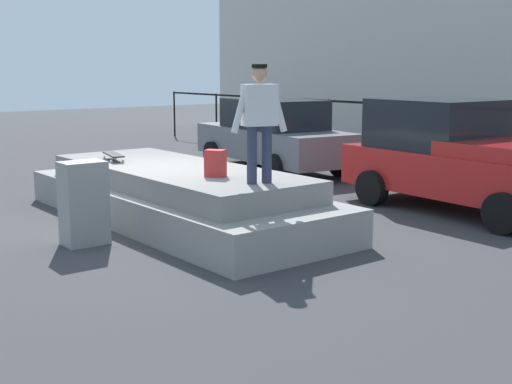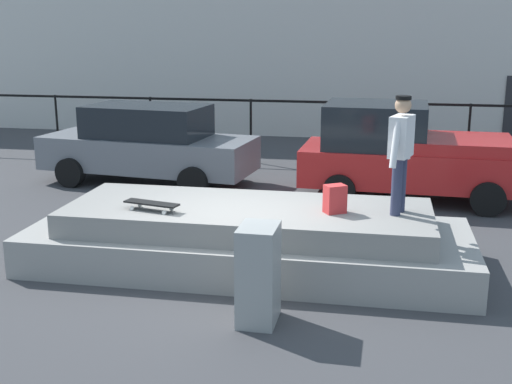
{
  "view_description": "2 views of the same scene",
  "coord_description": "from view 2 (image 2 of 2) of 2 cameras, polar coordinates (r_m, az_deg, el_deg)",
  "views": [
    {
      "loc": [
        9.5,
        -5.39,
        2.47
      ],
      "look_at": [
        0.56,
        1.64,
        0.4
      ],
      "focal_mm": 48.1,
      "sensor_mm": 36.0,
      "label": 1
    },
    {
      "loc": [
        1.9,
        -8.51,
        3.41
      ],
      "look_at": [
        -0.05,
        1.7,
        0.77
      ],
      "focal_mm": 45.95,
      "sensor_mm": 36.0,
      "label": 2
    }
  ],
  "objects": [
    {
      "name": "warehouse_building",
      "position": [
        23.5,
        6.37,
        14.77
      ],
      "size": [
        30.5,
        6.43,
        7.28
      ],
      "color": "beige",
      "rests_on": "ground_plane"
    },
    {
      "name": "skateboarder",
      "position": [
        9.07,
        12.5,
        3.88
      ],
      "size": [
        0.36,
        0.81,
        1.62
      ],
      "color": "#2D334C",
      "rests_on": "concrete_ledge"
    },
    {
      "name": "backpack",
      "position": [
        9.11,
        6.89,
        -0.6
      ],
      "size": [
        0.34,
        0.32,
        0.4
      ],
      "primitive_type": "cube",
      "rotation": [
        0.0,
        0.0,
        3.71
      ],
      "color": "red",
      "rests_on": "concrete_ledge"
    },
    {
      "name": "car_red_pickup_mid",
      "position": [
        13.49,
        12.92,
        3.36
      ],
      "size": [
        4.5,
        2.3,
        1.92
      ],
      "color": "#B21E1E",
      "rests_on": "ground_plane"
    },
    {
      "name": "skateboard",
      "position": [
        9.29,
        -9.08,
        -1.01
      ],
      "size": [
        0.84,
        0.38,
        0.12
      ],
      "color": "black",
      "rests_on": "concrete_ledge"
    },
    {
      "name": "fence_row",
      "position": [
        16.5,
        4.12,
        6.51
      ],
      "size": [
        24.06,
        0.06,
        1.62
      ],
      "color": "black",
      "rests_on": "ground_plane"
    },
    {
      "name": "car_grey_sedan_near",
      "position": [
        14.69,
        -9.37,
        4.16
      ],
      "size": [
        4.85,
        2.43,
        1.73
      ],
      "color": "slate",
      "rests_on": "ground_plane"
    },
    {
      "name": "concrete_ledge",
      "position": [
        9.56,
        -0.72,
        -4.06
      ],
      "size": [
        6.37,
        2.38,
        0.89
      ],
      "color": "gray",
      "rests_on": "ground_plane"
    },
    {
      "name": "utility_box",
      "position": [
        7.71,
        0.21,
        -7.2
      ],
      "size": [
        0.45,
        0.61,
        1.18
      ],
      "primitive_type": "cube",
      "rotation": [
        0.0,
        0.0,
        -0.02
      ],
      "color": "gray",
      "rests_on": "ground_plane"
    },
    {
      "name": "ground_plane",
      "position": [
        9.37,
        -1.67,
        -7.1
      ],
      "size": [
        60.0,
        60.0,
        0.0
      ],
      "primitive_type": "plane",
      "color": "#38383A"
    }
  ]
}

